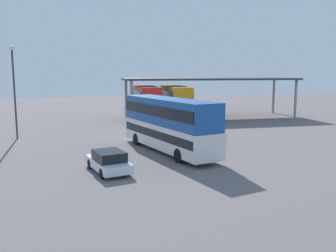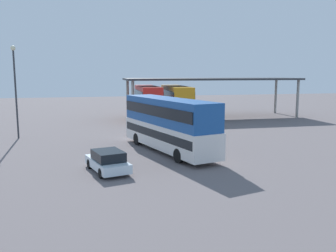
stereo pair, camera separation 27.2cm
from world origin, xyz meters
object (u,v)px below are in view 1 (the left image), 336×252
(parked_hatchback, at_px, (109,161))
(double_decker_near_canopy, at_px, (146,102))
(double_decker_mid_row, at_px, (175,101))
(lamppost_tall, at_px, (14,81))
(double_decker_main, at_px, (168,123))

(parked_hatchback, distance_m, double_decker_near_canopy, 24.73)
(parked_hatchback, xyz_separation_m, double_decker_mid_row, (10.41, 23.41, 1.71))
(parked_hatchback, relative_size, double_decker_near_canopy, 0.40)
(parked_hatchback, height_order, double_decker_near_canopy, double_decker_near_canopy)
(double_decker_mid_row, bearing_deg, double_decker_near_canopy, 88.78)
(lamppost_tall, bearing_deg, double_decker_near_canopy, 36.22)
(double_decker_mid_row, xyz_separation_m, lamppost_tall, (-17.82, -9.98, 2.90))
(double_decker_mid_row, height_order, lamppost_tall, lamppost_tall)
(double_decker_main, height_order, parked_hatchback, double_decker_main)
(double_decker_main, bearing_deg, parked_hatchback, 118.85)
(double_decker_main, distance_m, double_decker_mid_row, 19.42)
(parked_hatchback, relative_size, lamppost_tall, 0.50)
(double_decker_near_canopy, relative_size, lamppost_tall, 1.26)
(double_decker_near_canopy, relative_size, double_decker_mid_row, 0.96)
(lamppost_tall, bearing_deg, double_decker_main, -35.03)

